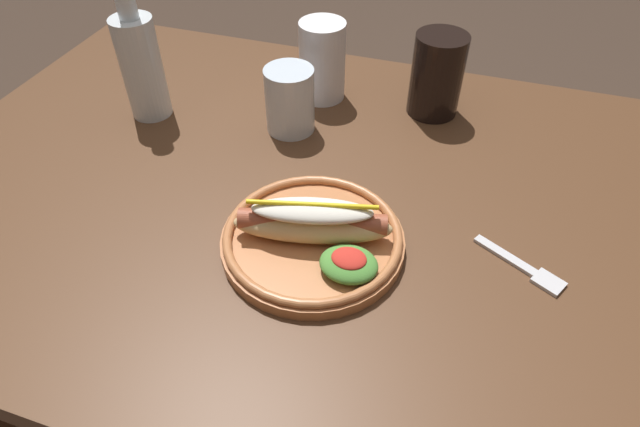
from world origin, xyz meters
The scene contains 8 objects.
ground_plane centered at (0.00, 0.00, 0.00)m, with size 8.00×8.00×0.00m, color #3D2D23.
dining_table centered at (0.00, 0.00, 0.63)m, with size 1.15×0.82×0.74m.
hot_dog_plate centered at (0.06, -0.11, 0.76)m, with size 0.23×0.23×0.08m.
fork centered at (0.32, -0.06, 0.74)m, with size 0.11×0.07×0.00m.
soda_cup centered at (0.15, 0.26, 0.81)m, with size 0.08×0.08×0.14m, color black.
water_cup centered at (-0.06, 0.13, 0.79)m, with size 0.08×0.08×0.10m, color silver.
extra_cup centered at (-0.04, 0.25, 0.81)m, with size 0.08×0.08×0.13m, color white.
glass_bottle centered at (-0.30, 0.11, 0.84)m, with size 0.07×0.07×0.25m.
Camera 1 is at (0.21, -0.55, 1.24)m, focal length 30.04 mm.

